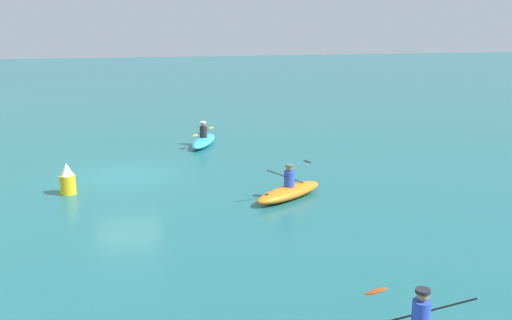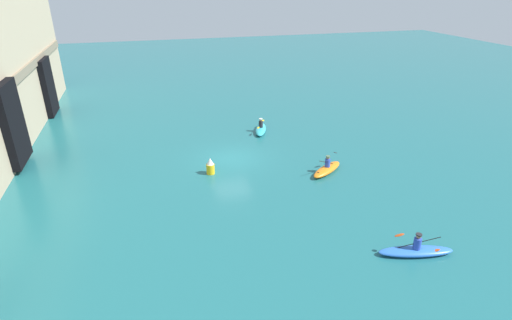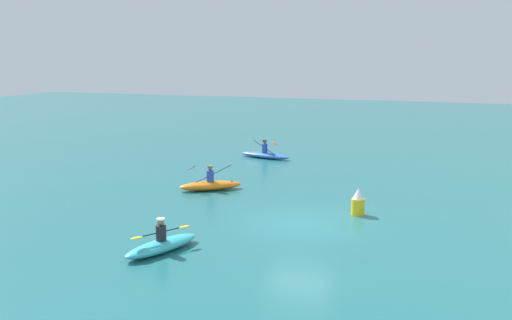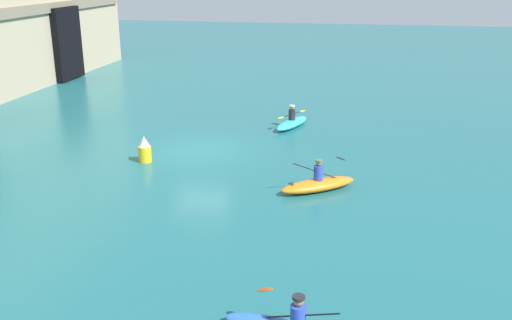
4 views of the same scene
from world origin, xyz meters
name	(u,v)px [view 4 (image 4 of 4)]	position (x,y,z in m)	size (l,w,h in m)	color
ground_plane	(201,150)	(0.00, 0.00, 0.00)	(120.00, 120.00, 0.00)	#1E6066
kayak_cyan	(292,122)	(4.55, -3.45, 0.24)	(3.03, 1.76, 1.12)	#33B2C6
kayak_orange	(318,184)	(-3.81, -5.48, 0.25)	(2.38, 2.90, 1.22)	orange
marker_buoy	(145,150)	(-1.94, 1.83, 0.51)	(0.53, 0.53, 1.09)	yellow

